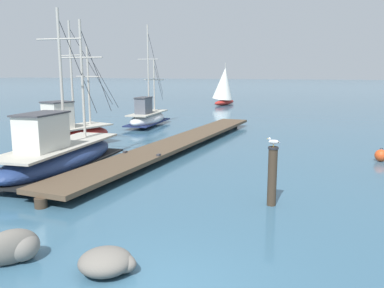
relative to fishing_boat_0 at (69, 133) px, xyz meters
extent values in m
cube|color=brown|center=(5.33, 1.81, -0.38)|extent=(2.34, 19.18, 0.16)
cylinder|color=#3D3023|center=(5.06, -7.75, -0.60)|extent=(0.36, 0.36, 0.29)
cylinder|color=#3D3023|center=(5.20, -2.97, -0.60)|extent=(0.36, 0.36, 0.29)
cylinder|color=#3D3023|center=(5.33, 1.81, -0.60)|extent=(0.36, 0.36, 0.29)
cylinder|color=#3D3023|center=(5.46, 6.60, -0.60)|extent=(0.36, 0.36, 0.29)
cylinder|color=#3D3023|center=(5.60, 11.38, -0.60)|extent=(0.36, 0.36, 0.29)
cube|color=#333338|center=(4.42, -1.99, -0.26)|extent=(0.13, 0.20, 0.08)
cube|color=#333338|center=(6.02, -2.03, -0.26)|extent=(0.13, 0.20, 0.08)
ellipsoid|color=#AD2823|center=(0.02, 0.08, -0.21)|extent=(3.02, 5.11, 1.07)
cube|color=#B2AD9E|center=(0.02, 0.08, 0.28)|extent=(2.67, 4.59, 0.08)
cube|color=silver|center=(-0.14, -0.62, 0.96)|extent=(1.27, 1.37, 1.28)
cube|color=#3D3D42|center=(-0.14, -0.62, 1.64)|extent=(1.37, 1.48, 0.06)
cylinder|color=#B2ADA3|center=(0.07, 0.32, 2.95)|extent=(0.11, 0.11, 5.25)
cylinder|color=#B2ADA3|center=(0.07, 0.32, 3.88)|extent=(1.77, 0.46, 0.06)
cylinder|color=#333338|center=(0.39, 1.70, 3.21)|extent=(0.63, 2.67, 3.88)
cylinder|color=#B2ADA3|center=(0.31, 1.37, 2.36)|extent=(0.11, 0.11, 4.07)
cylinder|color=#B2ADA3|center=(0.31, 1.37, 2.84)|extent=(1.77, 0.46, 0.06)
cylinder|color=#333338|center=(0.56, 2.44, 2.56)|extent=(0.50, 2.07, 3.01)
ellipsoid|color=silver|center=(-0.12, 8.81, -0.26)|extent=(2.33, 5.44, 0.97)
cube|color=#B2AD9E|center=(-0.12, 8.81, 0.19)|extent=(2.06, 4.89, 0.08)
cube|color=#19234C|center=(-0.12, 8.81, -0.48)|extent=(2.33, 5.34, 0.08)
cube|color=#565B66|center=(-0.02, 8.03, 0.77)|extent=(0.96, 1.54, 1.08)
cube|color=#3D3D42|center=(-0.02, 8.03, 1.34)|extent=(1.03, 1.66, 0.06)
cylinder|color=#B2ADA3|center=(-0.15, 9.08, 3.26)|extent=(0.11, 0.11, 6.07)
cylinder|color=#B2ADA3|center=(-0.15, 9.08, 3.94)|extent=(1.52, 0.25, 0.06)
cylinder|color=#333338|center=(-0.35, 10.70, 3.56)|extent=(0.41, 3.13, 4.49)
cylinder|color=#B2ADA3|center=(-0.30, 10.25, 2.09)|extent=(0.11, 0.11, 3.73)
cylinder|color=#B2ADA3|center=(-0.30, 10.25, 2.50)|extent=(1.52, 0.25, 0.06)
cylinder|color=#333338|center=(-0.42, 11.25, 2.28)|extent=(0.26, 1.93, 2.77)
ellipsoid|color=navy|center=(2.92, -4.24, -0.20)|extent=(2.86, 7.07, 1.09)
cube|color=#B2AD9E|center=(2.92, -4.24, 0.30)|extent=(2.53, 6.36, 0.08)
cube|color=black|center=(2.92, -4.24, -0.45)|extent=(2.86, 6.93, 0.08)
cube|color=silver|center=(3.03, -5.27, 0.97)|extent=(1.27, 1.97, 1.26)
cube|color=#3D3D42|center=(3.03, -5.27, 1.64)|extent=(1.37, 2.13, 0.06)
cylinder|color=#B2ADA3|center=(2.88, -3.90, 2.88)|extent=(0.11, 0.11, 5.07)
cylinder|color=#B2ADA3|center=(2.88, -3.90, 4.29)|extent=(1.88, 0.27, 0.06)
cylinder|color=#333338|center=(2.72, -2.54, 3.13)|extent=(0.32, 2.62, 3.75)
cylinder|color=#B2ADA3|center=(2.70, -2.36, 2.76)|extent=(0.11, 0.11, 4.85)
cylinder|color=#B2ADA3|center=(2.70, -2.36, 3.67)|extent=(1.88, 0.27, 0.06)
cylinder|color=#333338|center=(2.56, -1.06, 3.01)|extent=(0.31, 2.51, 3.59)
cylinder|color=#3D3023|center=(11.18, -5.14, 0.12)|extent=(0.26, 0.26, 1.74)
cylinder|color=#28282D|center=(11.18, -5.14, 0.96)|extent=(0.30, 0.30, 0.06)
cylinder|color=gold|center=(11.18, -5.17, 1.03)|extent=(0.01, 0.01, 0.07)
cylinder|color=gold|center=(11.18, -5.12, 1.03)|extent=(0.01, 0.01, 0.07)
ellipsoid|color=white|center=(11.18, -5.14, 1.13)|extent=(0.28, 0.13, 0.13)
ellipsoid|color=silver|center=(11.20, -5.20, 1.14)|extent=(0.24, 0.04, 0.09)
ellipsoid|color=#383838|center=(11.31, -5.19, 1.14)|extent=(0.07, 0.03, 0.04)
ellipsoid|color=silver|center=(11.19, -5.09, 1.14)|extent=(0.24, 0.04, 0.09)
ellipsoid|color=#383838|center=(11.30, -5.09, 1.14)|extent=(0.07, 0.03, 0.04)
cone|color=white|center=(11.33, -5.14, 1.13)|extent=(0.08, 0.07, 0.07)
sphere|color=white|center=(11.06, -5.15, 1.22)|extent=(0.08, 0.08, 0.08)
cone|color=gold|center=(11.01, -5.15, 1.21)|extent=(0.05, 0.03, 0.02)
ellipsoid|color=#69645C|center=(8.90, -10.29, -0.50)|extent=(1.40, 1.39, 0.49)
ellipsoid|color=slate|center=(9.06, -10.13, -0.55)|extent=(0.89, 0.58, 0.40)
ellipsoid|color=#68635B|center=(6.90, -10.62, -0.39)|extent=(1.01, 1.19, 0.72)
ellipsoid|color=slate|center=(7.00, -10.42, -0.44)|extent=(0.86, 0.89, 0.61)
sphere|color=#E04C1E|center=(14.59, 2.35, -0.48)|extent=(0.53, 0.53, 0.53)
torus|color=black|center=(14.59, 2.35, -0.22)|extent=(0.14, 0.02, 0.14)
ellipsoid|color=#AD2823|center=(-0.26, 28.39, -0.45)|extent=(1.80, 4.72, 0.60)
cylinder|color=#B2ADA3|center=(-0.24, 28.48, 1.98)|extent=(0.08, 0.08, 4.24)
cone|color=silver|center=(-0.30, 28.14, 1.76)|extent=(2.99, 2.69, 3.83)
camera|label=1|loc=(13.02, -16.27, 3.10)|focal=37.04mm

